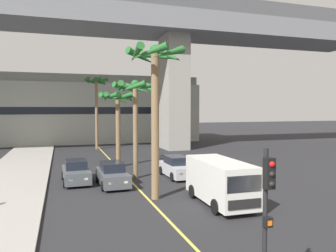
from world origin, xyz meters
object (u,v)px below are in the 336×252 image
Objects in this scene: traffic_light_median_near at (267,209)px; palm_tree_farthest_median at (135,98)px; car_queue_front at (112,175)px; car_queue_second at (76,172)px; palm_tree_far_median at (155,82)px; delivery_van at (220,181)px; car_queue_third at (177,167)px; palm_tree_near_median at (118,105)px; palm_tree_mid_median at (96,92)px.

palm_tree_farthest_median is (0.45, 16.98, 3.20)m from traffic_light_median_near.
traffic_light_median_near is 17.29m from palm_tree_farthest_median.
car_queue_front is 1.00× the size of car_queue_second.
palm_tree_far_median is (4.10, -5.73, 5.93)m from car_queue_second.
palm_tree_far_median is at bearing 145.48° from delivery_van.
palm_tree_far_median reaches higher than car_queue_second.
car_queue_third is 0.62× the size of palm_tree_near_median.
car_queue_front is at bearing -165.45° from car_queue_third.
car_queue_third is at bearing 88.79° from delivery_van.
car_queue_front is at bearing 128.59° from delivery_van.
palm_tree_mid_median is (1.05, 20.24, 6.53)m from car_queue_front.
car_queue_second is 0.48× the size of palm_tree_far_median.
palm_tree_farthest_median is at bearing -87.08° from palm_tree_mid_median.
car_queue_front is 0.99× the size of traffic_light_median_near.
palm_tree_far_median is at bearing -91.57° from palm_tree_farthest_median.
palm_tree_near_median is at bearing 54.10° from car_queue_second.
traffic_light_median_near is 11.84m from palm_tree_far_median.
palm_tree_near_median is 0.92× the size of palm_tree_farthest_median.
car_queue_second is 0.46× the size of palm_tree_mid_median.
palm_tree_near_median is at bearing 94.88° from palm_tree_farthest_median.
palm_tree_mid_median is (3.33, 18.53, 6.53)m from car_queue_second.
car_queue_second is 6.72m from palm_tree_farthest_median.
car_queue_third is 7.44m from delivery_van.
palm_tree_near_median is (3.82, 5.28, 4.71)m from car_queue_second.
delivery_van reaches higher than car_queue_front.
palm_tree_mid_median is 24.27m from palm_tree_far_median.
car_queue_third is at bearing 14.55° from car_queue_front.
delivery_van is 6.52m from palm_tree_far_median.
delivery_van is at bearing -91.21° from car_queue_third.
palm_tree_farthest_median is at bearing 42.30° from car_queue_front.
palm_tree_near_median is at bearing 89.98° from traffic_light_median_near.
palm_tree_far_median is at bearing -54.37° from car_queue_second.
palm_tree_far_median is 5.88m from palm_tree_farthest_median.
palm_tree_near_median is 0.73× the size of palm_tree_mid_median.
car_queue_third is 8.59m from palm_tree_far_median.
car_queue_second is 8.04m from palm_tree_near_median.
delivery_van is at bearing -47.57° from car_queue_second.
car_queue_third is 0.78× the size of delivery_van.
palm_tree_mid_median reaches higher than palm_tree_near_median.
palm_tree_near_median reaches higher than car_queue_third.
car_queue_second is 17.43m from traffic_light_median_near.
palm_tree_near_median is 13.38m from palm_tree_mid_median.
traffic_light_median_near is (1.54, -15.17, 1.99)m from car_queue_front.
palm_tree_farthest_median is at bearing 170.56° from car_queue_third.
car_queue_second is 19.92m from palm_tree_mid_median.
delivery_van is at bearing -75.75° from palm_tree_near_median.
palm_tree_near_median is at bearing -87.85° from palm_tree_mid_median.
palm_tree_farthest_median is (-3.04, 0.51, 5.19)m from car_queue_third.
traffic_light_median_near is 0.58× the size of palm_tree_farthest_median.
palm_tree_farthest_median reaches higher than car_queue_second.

